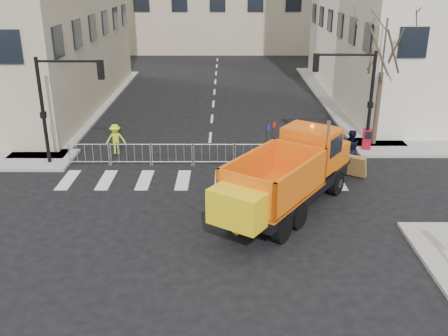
{
  "coord_description": "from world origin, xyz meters",
  "views": [
    {
      "loc": [
        0.88,
        -16.05,
        9.09
      ],
      "look_at": [
        0.84,
        2.5,
        1.79
      ],
      "focal_mm": 40.0,
      "sensor_mm": 36.0,
      "label": 1
    }
  ],
  "objects_px": {
    "cop_b": "(350,150)",
    "cop_a": "(344,159)",
    "cop_c": "(324,149)",
    "worker": "(116,139)",
    "newspaper_box": "(367,139)",
    "plow_truck": "(288,174)"
  },
  "relations": [
    {
      "from": "cop_c",
      "to": "worker",
      "type": "xyz_separation_m",
      "value": [
        -10.58,
        1.77,
        -0.08
      ]
    },
    {
      "from": "cop_a",
      "to": "plow_truck",
      "type": "bearing_deg",
      "value": 46.91
    },
    {
      "from": "worker",
      "to": "newspaper_box",
      "type": "distance_m",
      "value": 13.4
    },
    {
      "from": "cop_a",
      "to": "worker",
      "type": "relative_size",
      "value": 1.03
    },
    {
      "from": "worker",
      "to": "newspaper_box",
      "type": "xyz_separation_m",
      "value": [
        13.38,
        0.77,
        -0.25
      ]
    },
    {
      "from": "cop_b",
      "to": "plow_truck",
      "type": "bearing_deg",
      "value": 49.37
    },
    {
      "from": "plow_truck",
      "to": "cop_b",
      "type": "bearing_deg",
      "value": -3.3
    },
    {
      "from": "cop_b",
      "to": "cop_a",
      "type": "bearing_deg",
      "value": 58.87
    },
    {
      "from": "cop_a",
      "to": "cop_c",
      "type": "relative_size",
      "value": 0.8
    },
    {
      "from": "plow_truck",
      "to": "cop_a",
      "type": "xyz_separation_m",
      "value": [
        3.15,
        3.84,
        -0.8
      ]
    },
    {
      "from": "cop_a",
      "to": "newspaper_box",
      "type": "height_order",
      "value": "cop_a"
    },
    {
      "from": "worker",
      "to": "cop_b",
      "type": "bearing_deg",
      "value": -18.24
    },
    {
      "from": "cop_b",
      "to": "worker",
      "type": "xyz_separation_m",
      "value": [
        -11.86,
        1.77,
        -0.05
      ]
    },
    {
      "from": "cop_a",
      "to": "worker",
      "type": "distance_m",
      "value": 11.69
    },
    {
      "from": "newspaper_box",
      "to": "worker",
      "type": "bearing_deg",
      "value": -164.76
    },
    {
      "from": "cop_b",
      "to": "cop_c",
      "type": "bearing_deg",
      "value": -3.26
    },
    {
      "from": "cop_c",
      "to": "newspaper_box",
      "type": "relative_size",
      "value": 1.87
    },
    {
      "from": "cop_b",
      "to": "worker",
      "type": "bearing_deg",
      "value": -11.74
    },
    {
      "from": "plow_truck",
      "to": "cop_a",
      "type": "bearing_deg",
      "value": -5.29
    },
    {
      "from": "plow_truck",
      "to": "cop_c",
      "type": "bearing_deg",
      "value": 7.7
    },
    {
      "from": "plow_truck",
      "to": "cop_b",
      "type": "height_order",
      "value": "plow_truck"
    },
    {
      "from": "cop_a",
      "to": "worker",
      "type": "xyz_separation_m",
      "value": [
        -11.37,
        2.69,
        0.12
      ]
    }
  ]
}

